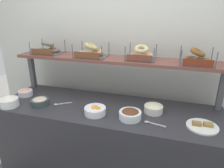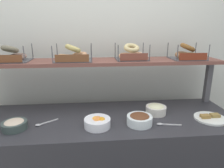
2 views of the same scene
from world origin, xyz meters
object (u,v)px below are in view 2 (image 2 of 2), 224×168
(bowl_fruit_salad, at_px, (97,122))
(bagel_basket_plain, at_px, (131,54))
(bagel_basket_poppy, at_px, (10,56))
(bowl_potato_salad, at_px, (156,109))
(serving_spoon_by_edge, at_px, (43,123))
(bowl_tuna_salad, at_px, (14,124))
(bagel_basket_cinnamon_raisin, at_px, (187,54))
(serving_plate_white, at_px, (210,118))
(serving_spoon_near_plate, at_px, (165,124))
(bagel_basket_sesame, at_px, (73,55))
(bowl_chocolate_spread, at_px, (140,119))

(bowl_fruit_salad, bearing_deg, bagel_basket_plain, 53.35)
(bagel_basket_poppy, bearing_deg, bowl_potato_salad, -11.21)
(bowl_potato_salad, bearing_deg, serving_spoon_by_edge, -173.30)
(bowl_tuna_salad, height_order, bagel_basket_cinnamon_raisin, bagel_basket_cinnamon_raisin)
(serving_plate_white, height_order, bagel_basket_cinnamon_raisin, bagel_basket_cinnamon_raisin)
(serving_spoon_by_edge, bearing_deg, serving_plate_white, -1.54)
(serving_plate_white, distance_m, serving_spoon_near_plate, 0.40)
(serving_spoon_by_edge, bearing_deg, bagel_basket_poppy, 131.51)
(serving_plate_white, xyz_separation_m, bagel_basket_plain, (-0.58, 0.39, 0.47))
(bowl_potato_salad, height_order, serving_plate_white, bowl_potato_salad)
(bowl_tuna_salad, height_order, serving_spoon_near_plate, bowl_tuna_salad)
(serving_spoon_near_plate, distance_m, bagel_basket_sesame, 0.95)
(bagel_basket_poppy, bearing_deg, bagel_basket_sesame, -2.20)
(bowl_tuna_salad, height_order, serving_spoon_by_edge, bowl_tuna_salad)
(serving_plate_white, bearing_deg, bagel_basket_plain, 146.14)
(serving_spoon_near_plate, height_order, bagel_basket_cinnamon_raisin, bagel_basket_cinnamon_raisin)
(serving_plate_white, relative_size, serving_spoon_near_plate, 1.38)
(bowl_fruit_salad, relative_size, serving_plate_white, 0.78)
(bowl_fruit_salad, bearing_deg, serving_spoon_near_plate, -2.47)
(serving_spoon_by_edge, bearing_deg, bowl_chocolate_spread, -5.21)
(serving_spoon_near_plate, xyz_separation_m, bagel_basket_sesame, (-0.70, 0.43, 0.47))
(bowl_chocolate_spread, relative_size, serving_spoon_by_edge, 1.23)
(bowl_tuna_salad, bearing_deg, bagel_basket_sesame, 43.06)
(serving_spoon_near_plate, bearing_deg, bagel_basket_cinnamon_raisin, 52.94)
(bowl_chocolate_spread, bearing_deg, serving_spoon_near_plate, -10.24)
(bowl_fruit_salad, relative_size, bagel_basket_poppy, 0.64)
(serving_spoon_near_plate, bearing_deg, serving_spoon_by_edge, 173.75)
(bagel_basket_poppy, bearing_deg, bowl_chocolate_spread, -21.80)
(serving_spoon_by_edge, relative_size, bagel_basket_poppy, 0.52)
(bagel_basket_poppy, relative_size, bagel_basket_sesame, 0.95)
(bowl_fruit_salad, xyz_separation_m, bagel_basket_poppy, (-0.72, 0.43, 0.44))
(bowl_chocolate_spread, relative_size, serving_spoon_near_plate, 1.08)
(bagel_basket_plain, bearing_deg, bagel_basket_cinnamon_raisin, -3.49)
(bowl_potato_salad, xyz_separation_m, bagel_basket_plain, (-0.18, 0.25, 0.44))
(bowl_potato_salad, bearing_deg, bagel_basket_poppy, 168.79)
(bowl_tuna_salad, relative_size, bagel_basket_plain, 0.63)
(bowl_tuna_salad, relative_size, bowl_potato_salad, 1.03)
(serving_plate_white, distance_m, bagel_basket_poppy, 1.73)
(bagel_basket_sesame, bearing_deg, serving_spoon_near_plate, -31.50)
(bowl_potato_salad, relative_size, serving_spoon_near_plate, 0.95)
(bagel_basket_sesame, height_order, bagel_basket_cinnamon_raisin, same)
(bagel_basket_cinnamon_raisin, bearing_deg, serving_spoon_near_plate, -127.06)
(bowl_tuna_salad, distance_m, serving_spoon_near_plate, 1.11)
(serving_spoon_by_edge, height_order, bagel_basket_poppy, bagel_basket_poppy)
(bowl_tuna_salad, distance_m, bagel_basket_cinnamon_raisin, 1.54)
(bagel_basket_poppy, relative_size, bagel_basket_plain, 1.09)
(serving_spoon_near_plate, relative_size, bagel_basket_plain, 0.64)
(bowl_tuna_salad, relative_size, bagel_basket_sesame, 0.55)
(bagel_basket_sesame, height_order, bagel_basket_plain, bagel_basket_sesame)
(bowl_tuna_salad, bearing_deg, bagel_basket_plain, 23.87)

